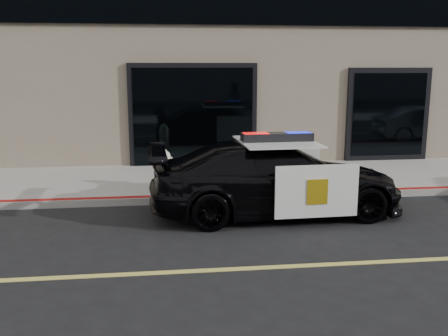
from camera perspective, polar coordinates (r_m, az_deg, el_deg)
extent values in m
plane|color=black|center=(7.29, 8.13, -11.07)|extent=(120.00, 120.00, 0.00)
cube|color=gray|center=(12.18, 1.75, -1.31)|extent=(60.00, 3.50, 0.15)
imported|color=black|center=(9.53, 5.97, -1.19)|extent=(2.26, 4.93, 1.39)
cube|color=white|center=(8.74, 10.58, -2.65)|extent=(1.49, 0.08, 0.93)
cube|color=white|center=(10.60, 7.03, -0.04)|extent=(1.49, 0.08, 0.93)
cube|color=white|center=(9.40, 6.06, 3.03)|extent=(1.45, 1.72, 0.02)
cube|color=gold|center=(8.72, 10.64, -2.70)|extent=(0.37, 0.02, 0.44)
cube|color=black|center=(9.39, 6.07, 3.52)|extent=(1.35, 0.39, 0.16)
cube|color=red|center=(9.29, 3.64, 3.55)|extent=(0.47, 0.32, 0.15)
cube|color=#0C19CC|center=(9.50, 8.45, 3.62)|extent=(0.47, 0.32, 0.15)
cylinder|color=silver|center=(11.12, -6.69, -2.02)|extent=(0.38, 0.38, 0.09)
cylinder|color=silver|center=(11.06, -6.73, -0.46)|extent=(0.28, 0.28, 0.53)
cylinder|color=silver|center=(11.00, -6.76, 1.01)|extent=(0.33, 0.33, 0.06)
sphere|color=silver|center=(10.99, -6.77, 1.34)|extent=(0.25, 0.25, 0.25)
cylinder|color=silver|center=(10.97, -6.78, 1.89)|extent=(0.07, 0.07, 0.07)
cylinder|color=silver|center=(11.22, -6.74, 0.11)|extent=(0.14, 0.13, 0.14)
cylinder|color=silver|center=(10.86, -6.73, -0.27)|extent=(0.14, 0.13, 0.14)
cylinder|color=silver|center=(10.85, -6.72, -0.69)|extent=(0.18, 0.15, 0.18)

